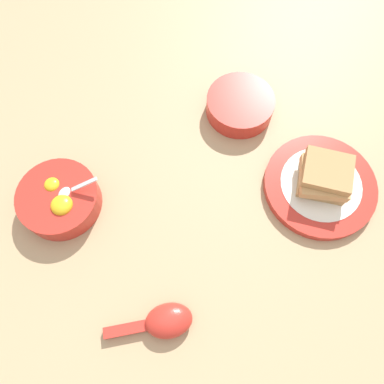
# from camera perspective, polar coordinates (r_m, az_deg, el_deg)

# --- Properties ---
(ground_plane) EXTENTS (3.00, 3.00, 0.00)m
(ground_plane) POSITION_cam_1_polar(r_m,az_deg,el_deg) (0.71, 0.26, -1.05)
(ground_plane) COLOR tan
(egg_bowl) EXTENTS (0.15, 0.15, 0.08)m
(egg_bowl) POSITION_cam_1_polar(r_m,az_deg,el_deg) (0.73, -19.56, -1.02)
(egg_bowl) COLOR red
(egg_bowl) RESTS_ON ground_plane
(toast_plate) EXTENTS (0.21, 0.21, 0.02)m
(toast_plate) POSITION_cam_1_polar(r_m,az_deg,el_deg) (0.75, 18.89, 0.92)
(toast_plate) COLOR red
(toast_plate) RESTS_ON ground_plane
(toast_sandwich) EXTENTS (0.11, 0.11, 0.05)m
(toast_sandwich) POSITION_cam_1_polar(r_m,az_deg,el_deg) (0.72, 19.56, 2.31)
(toast_sandwich) COLOR tan
(toast_sandwich) RESTS_ON toast_plate
(soup_spoon) EXTENTS (0.13, 0.14, 0.04)m
(soup_spoon) POSITION_cam_1_polar(r_m,az_deg,el_deg) (0.65, -4.34, -19.09)
(soup_spoon) COLOR red
(soup_spoon) RESTS_ON ground_plane
(congee_bowl) EXTENTS (0.14, 0.14, 0.04)m
(congee_bowl) POSITION_cam_1_polar(r_m,az_deg,el_deg) (0.79, 7.32, 13.07)
(congee_bowl) COLOR red
(congee_bowl) RESTS_ON ground_plane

